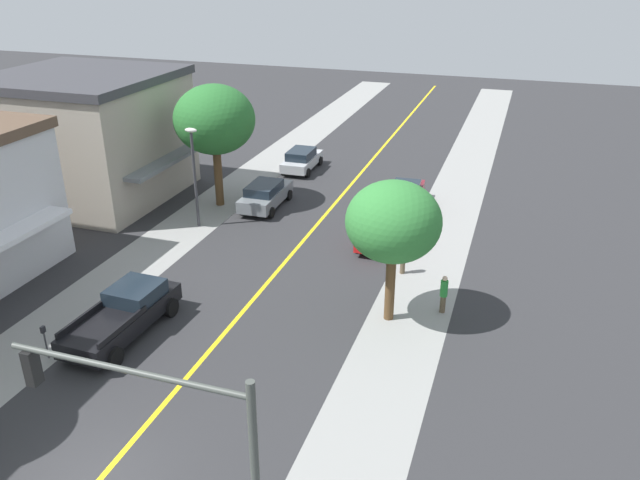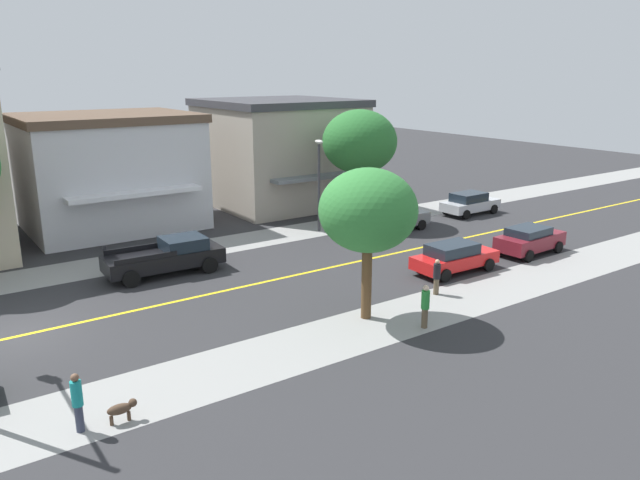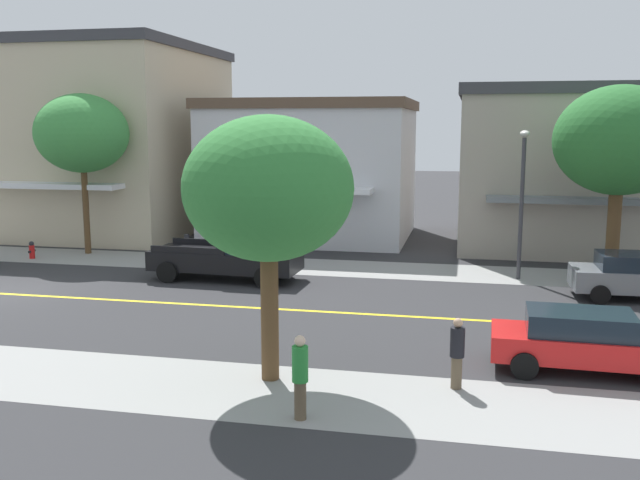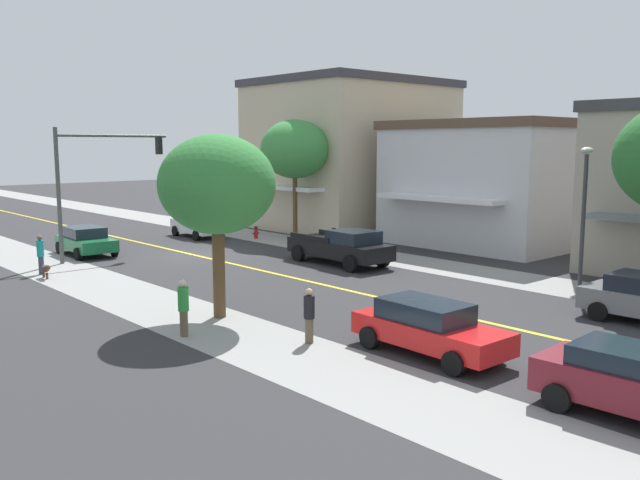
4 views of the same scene
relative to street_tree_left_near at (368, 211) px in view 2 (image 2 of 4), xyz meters
The scene contains 18 objects.
ground_plane 13.96m from the street_tree_left_near, 117.48° to the right, with size 140.00×140.00×0.00m, color #2D2D30.
sidewalk_right 12.58m from the street_tree_left_near, 86.03° to the right, with size 3.40×126.00×0.01m, color gray.
road_centerline_stripe 13.96m from the street_tree_left_near, 117.48° to the right, with size 0.20×126.00×0.00m, color yellow.
pale_office_building 21.42m from the street_tree_left_near, behind, with size 9.90×10.33×7.11m.
brick_apartment_block 22.85m from the street_tree_left_near, 157.38° to the left, with size 11.06×9.99×7.65m.
street_tree_left_near is the anchor object (origin of this frame).
street_tree_left_far 16.07m from the street_tree_left_near, 142.67° to the left, with size 4.76×4.76×7.32m.
parking_meter 14.09m from the street_tree_left_near, 149.40° to the right, with size 0.12×0.18×1.41m.
street_lamp 13.96m from the street_tree_left_near, 152.95° to the left, with size 0.70×0.36×5.66m.
red_sedan_right_curb 8.38m from the street_tree_left_near, 105.78° to the left, with size 2.05×4.58×1.48m.
maroon_sedan_right_curb 13.60m from the street_tree_left_near, 98.33° to the left, with size 2.18×4.24×1.50m.
silver_sedan_left_curb 20.69m from the street_tree_left_near, 120.25° to the left, with size 2.07×4.36×1.52m.
grey_sedan_left_curb 14.69m from the street_tree_left_near, 134.22° to the left, with size 2.17×4.69×1.56m.
black_pickup_truck 11.43m from the street_tree_left_near, 155.92° to the right, with size 2.47×5.75×1.74m.
pedestrian_teal_shirt 12.25m from the street_tree_left_near, 81.33° to the right, with size 0.31×0.31×1.76m.
pedestrian_green_shirt 4.25m from the street_tree_left_near, 30.41° to the left, with size 0.33×0.33×1.75m.
pedestrian_black_shirt 5.56m from the street_tree_left_near, 93.82° to the left, with size 0.33×0.33×1.63m.
small_dog 11.42m from the street_tree_left_near, 79.31° to the right, with size 0.35×0.86×0.64m.
Camera 2 is at (23.95, -3.00, 9.67)m, focal length 34.41 mm.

